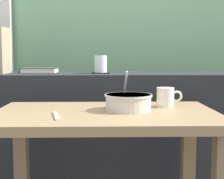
% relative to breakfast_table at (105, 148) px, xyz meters
% --- Properties ---
extents(dark_console_ledge, '(2.80, 0.39, 0.86)m').
position_rel_breakfast_table_xyz_m(dark_console_ledge, '(-0.07, 0.61, -0.16)').
color(dark_console_ledge, '#23262B').
rests_on(dark_console_ledge, ground).
extents(breakfast_table, '(0.90, 0.57, 0.74)m').
position_rel_breakfast_table_xyz_m(breakfast_table, '(0.00, 0.00, 0.00)').
color(breakfast_table, '#826849').
rests_on(breakfast_table, ground).
extents(coaster_square, '(0.10, 0.10, 0.00)m').
position_rel_breakfast_table_xyz_m(coaster_square, '(-0.02, 0.59, 0.27)').
color(coaster_square, black).
rests_on(coaster_square, dark_console_ledge).
extents(juice_glass, '(0.07, 0.07, 0.10)m').
position_rel_breakfast_table_xyz_m(juice_glass, '(-0.02, 0.59, 0.32)').
color(juice_glass, white).
rests_on(juice_glass, coaster_square).
extents(closed_book, '(0.21, 0.16, 0.03)m').
position_rel_breakfast_table_xyz_m(closed_book, '(-0.38, 0.64, 0.29)').
color(closed_book, '#334233').
rests_on(closed_book, dark_console_ledge).
extents(soup_bowl, '(0.20, 0.20, 0.16)m').
position_rel_breakfast_table_xyz_m(soup_bowl, '(0.09, 0.03, 0.18)').
color(soup_bowl, beige).
rests_on(soup_bowl, breakfast_table).
extents(fork_utensil, '(0.05, 0.17, 0.01)m').
position_rel_breakfast_table_xyz_m(fork_utensil, '(-0.18, -0.10, 0.15)').
color(fork_utensil, silver).
rests_on(fork_utensil, breakfast_table).
extents(ceramic_mug, '(0.11, 0.08, 0.08)m').
position_rel_breakfast_table_xyz_m(ceramic_mug, '(0.27, 0.12, 0.19)').
color(ceramic_mug, silver).
rests_on(ceramic_mug, breakfast_table).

